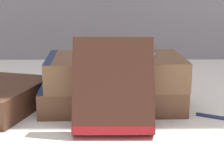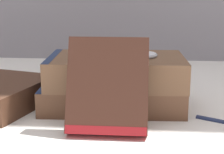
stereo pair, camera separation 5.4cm
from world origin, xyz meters
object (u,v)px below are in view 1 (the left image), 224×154
object	(u,v)px
book_flat_bottom	(108,95)
book_leaning_front	(113,90)
book_flat_top	(112,70)
pocket_watch	(141,54)

from	to	relation	value
book_flat_bottom	book_leaning_front	distance (m)	0.12
book_flat_top	pocket_watch	size ratio (longest dim) A/B	4.29
book_leaning_front	book_flat_bottom	bearing A→B (deg)	93.59
book_flat_top	book_leaning_front	world-z (taller)	book_leaning_front
pocket_watch	book_flat_top	bearing A→B (deg)	-174.31
book_flat_bottom	book_flat_top	bearing A→B (deg)	-30.95
book_flat_bottom	pocket_watch	size ratio (longest dim) A/B	4.47
book_leaning_front	pocket_watch	bearing A→B (deg)	67.77
book_flat_top	pocket_watch	bearing A→B (deg)	2.90
book_flat_top	book_leaning_front	size ratio (longest dim) A/B	1.74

